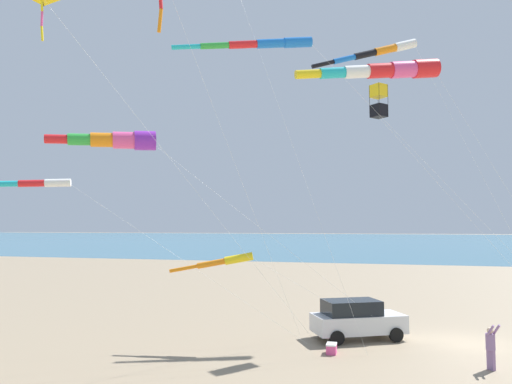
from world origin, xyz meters
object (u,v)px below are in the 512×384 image
object	(u,v)px
kite_windsock_rainbow_low_near	(387,70)
kite_windsock_blue_topmost	(263,44)
cooler_box	(332,348)
kite_windsock_red_high_left	(25,184)
parked_car	(356,319)
kite_windsock_checkered_midright	(224,261)
kite_box_white_trailing	(379,101)
kite_windsock_orange_high_right	(117,140)
kite_windsock_teal_far_right	(379,51)
person_child_grey_jacket	(491,344)

from	to	relation	value
kite_windsock_rainbow_low_near	kite_windsock_blue_topmost	distance (m)	6.42
cooler_box	kite_windsock_blue_topmost	bearing A→B (deg)	-116.21
cooler_box	kite_windsock_red_high_left	size ratio (longest dim) A/B	0.04
parked_car	kite_windsock_checkered_midright	bearing A→B (deg)	-63.55
kite_windsock_checkered_midright	kite_box_white_trailing	bearing A→B (deg)	121.56
kite_box_white_trailing	parked_car	bearing A→B (deg)	-40.90
kite_box_white_trailing	kite_windsock_orange_high_right	world-z (taller)	kite_box_white_trailing
kite_windsock_teal_far_right	kite_windsock_orange_high_right	bearing A→B (deg)	-50.32
cooler_box	kite_windsock_blue_topmost	distance (m)	14.73
kite_windsock_rainbow_low_near	kite_windsock_checkered_midright	bearing A→B (deg)	-85.68
cooler_box	kite_windsock_rainbow_low_near	xyz separation A→B (m)	(-0.58, 2.52, 12.01)
kite_box_white_trailing	kite_windsock_checkered_midright	size ratio (longest dim) A/B	1.29
kite_box_white_trailing	kite_windsock_red_high_left	distance (m)	17.77
kite_windsock_checkered_midright	kite_windsock_red_high_left	bearing A→B (deg)	-74.74
kite_windsock_teal_far_right	kite_windsock_checkered_midright	bearing A→B (deg)	-43.04
kite_box_white_trailing	kite_windsock_orange_high_right	xyz separation A→B (m)	(6.23, -11.36, -2.61)
kite_windsock_checkered_midright	kite_windsock_red_high_left	distance (m)	9.87
kite_windsock_checkered_midright	kite_windsock_red_high_left	world-z (taller)	kite_windsock_red_high_left
kite_windsock_teal_far_right	cooler_box	bearing A→B (deg)	-16.33
parked_car	kite_windsock_orange_high_right	xyz separation A→B (m)	(4.80, -10.12, 8.28)
kite_windsock_orange_high_right	parked_car	bearing A→B (deg)	115.37
kite_box_white_trailing	kite_windsock_rainbow_low_near	bearing A→B (deg)	5.96
parked_car	cooler_box	size ratio (longest dim) A/B	7.48
kite_windsock_red_high_left	kite_windsock_rainbow_low_near	bearing A→B (deg)	100.41
parked_car	cooler_box	distance (m)	3.09
person_child_grey_jacket	kite_windsock_blue_topmost	bearing A→B (deg)	-104.38
person_child_grey_jacket	kite_windsock_blue_topmost	xyz separation A→B (m)	(-2.42, -9.44, 13.50)
kite_windsock_checkered_midright	kite_windsock_orange_high_right	world-z (taller)	kite_windsock_orange_high_right
kite_windsock_red_high_left	kite_box_white_trailing	bearing A→B (deg)	112.92
person_child_grey_jacket	kite_windsock_teal_far_right	xyz separation A→B (m)	(-8.31, -3.82, 14.73)
kite_windsock_checkered_midright	parked_car	bearing A→B (deg)	116.45
kite_windsock_checkered_midright	kite_windsock_blue_topmost	bearing A→B (deg)	139.33
parked_car	kite_windsock_blue_topmost	world-z (taller)	kite_windsock_blue_topmost
kite_windsock_rainbow_low_near	kite_windsock_red_high_left	xyz separation A→B (m)	(2.98, -16.22, -4.89)
kite_windsock_checkered_midright	person_child_grey_jacket	bearing A→B (deg)	85.96
kite_windsock_orange_high_right	kite_windsock_blue_topmost	bearing A→B (deg)	121.78
kite_windsock_red_high_left	kite_windsock_blue_topmost	bearing A→B (deg)	111.59
parked_car	person_child_grey_jacket	size ratio (longest dim) A/B	2.70
kite_windsock_rainbow_low_near	person_child_grey_jacket	bearing A→B (deg)	69.42
kite_windsock_red_high_left	kite_windsock_checkered_midright	bearing A→B (deg)	105.26
cooler_box	kite_windsock_red_high_left	bearing A→B (deg)	-80.07
parked_car	person_child_grey_jacket	bearing A→B (deg)	54.93
kite_box_white_trailing	kite_windsock_teal_far_right	size ratio (longest dim) A/B	0.76
kite_windsock_blue_topmost	kite_windsock_red_high_left	distance (m)	13.16
kite_windsock_teal_far_right	kite_windsock_red_high_left	distance (m)	20.55
kite_box_white_trailing	kite_windsock_red_high_left	world-z (taller)	kite_box_white_trailing
person_child_grey_jacket	kite_windsock_teal_far_right	bearing A→B (deg)	-155.31
cooler_box	kite_box_white_trailing	xyz separation A→B (m)	(-4.29, 2.13, 11.62)
kite_windsock_red_high_left	cooler_box	bearing A→B (deg)	99.93
person_child_grey_jacket	kite_windsock_blue_topmost	world-z (taller)	kite_windsock_blue_topmost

